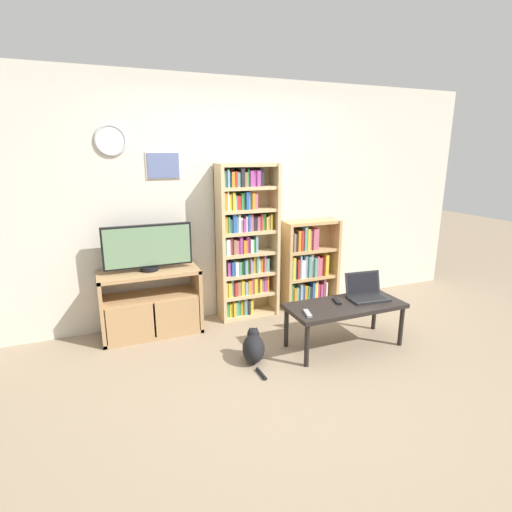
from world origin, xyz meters
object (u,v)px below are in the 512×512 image
Objects in this scene: laptop at (366,292)px; cat at (254,347)px; remote_near_laptop at (337,301)px; tv_stand at (151,303)px; television at (148,247)px; bookshelf_short at (307,266)px; coffee_table at (345,308)px; remote_far_from_laptop at (308,313)px; bookshelf_tall at (245,243)px.

laptop reaches higher than cat.
remote_near_laptop reaches higher than cat.
tv_stand is 0.58m from television.
coffee_table is (-0.21, -1.10, -0.11)m from bookshelf_short.
cat is at bearing -137.37° from bookshelf_short.
television is 1.71× the size of cat.
bookshelf_short reaches higher than coffee_table.
tv_stand reaches higher than remote_near_laptop.
television is 5.25× the size of remote_far_from_laptop.
television is at bearing 148.69° from coffee_table.
cat is (-0.46, 0.15, -0.31)m from remote_far_from_laptop.
remote_far_from_laptop is (-0.67, -1.19, -0.05)m from bookshelf_short.
coffee_table is 0.96m from cat.
bookshelf_tall reaches higher than television.
remote_near_laptop is at bearing -60.81° from bookshelf_tall.
cat is at bearing -106.67° from bookshelf_tall.
television is 1.70m from remote_far_from_laptop.
tv_stand is 1.89m from bookshelf_short.
bookshelf_short reaches higher than cat.
cat is at bearing -51.71° from television.
television reaches higher than tv_stand.
cat is at bearing -174.78° from laptop.
bookshelf_short is at bearing 75.47° from remote_far_from_laptop.
remote_near_laptop is (1.62, -0.94, -0.47)m from television.
tv_stand is 1.87m from remote_near_laptop.
coffee_table is 2.22× the size of cat.
remote_near_laptop is 1.00× the size of remote_far_from_laptop.
coffee_table is at bearing 25.49° from remote_far_from_laptop.
laptop is at bearing -166.96° from remote_near_laptop.
coffee_table is (0.61, -1.08, -0.47)m from bookshelf_tall.
laptop reaches higher than coffee_table.
tv_stand is 2.17m from laptop.
remote_near_laptop reaches higher than coffee_table.
coffee_table is at bearing -60.53° from bookshelf_tall.
bookshelf_tall is 1.23m from remote_near_laptop.
bookshelf_short is at bearing 1.04° from bookshelf_tall.
tv_stand is 0.95× the size of bookshelf_short.
remote_far_from_laptop is at bearing -119.29° from bookshelf_short.
remote_far_from_laptop is (1.21, -1.10, -0.47)m from television.
remote_far_from_laptop is (-0.74, -0.15, -0.05)m from laptop.
television is 2.21m from laptop.
laptop is 0.75m from remote_far_from_laptop.
bookshelf_tall is at bearing 119.47° from coffee_table.
laptop is (1.95, -0.96, -0.42)m from television.
tv_stand is 0.88× the size of coffee_table.
remote_far_from_laptop is (-0.46, -0.09, 0.06)m from coffee_table.
coffee_table is at bearing -100.61° from bookshelf_short.
tv_stand is at bearing 149.80° from coffee_table.
remote_far_from_laptop is at bearing -41.12° from tv_stand.
television is at bearing 75.34° from tv_stand.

